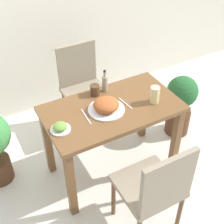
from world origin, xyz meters
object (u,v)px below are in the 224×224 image
(side_plate, at_px, (60,127))
(sauce_bottle, at_px, (105,83))
(chair_near, at_px, (155,188))
(potted_plant_right, at_px, (181,103))
(food_plate, at_px, (106,106))
(chair_far, at_px, (83,84))
(juice_glass, at_px, (155,95))
(drink_cup, at_px, (95,90))

(side_plate, relative_size, sauce_bottle, 0.73)
(chair_near, distance_m, potted_plant_right, 1.22)
(food_plate, bearing_deg, sauce_bottle, 64.38)
(potted_plant_right, bearing_deg, side_plate, -171.80)
(chair_far, relative_size, potted_plant_right, 1.37)
(sauce_bottle, bearing_deg, juice_glass, -50.12)
(food_plate, distance_m, potted_plant_right, 1.01)
(potted_plant_right, bearing_deg, chair_far, 144.41)
(chair_near, relative_size, drink_cup, 9.88)
(food_plate, relative_size, side_plate, 1.93)
(side_plate, xyz_separation_m, juice_glass, (0.79, -0.05, 0.05))
(drink_cup, bearing_deg, potted_plant_right, -5.34)
(chair_near, bearing_deg, sauce_bottle, -96.18)
(chair_far, relative_size, food_plate, 3.13)
(drink_cup, relative_size, sauce_bottle, 0.45)
(potted_plant_right, bearing_deg, drink_cup, 174.66)
(chair_far, height_order, sauce_bottle, sauce_bottle)
(chair_far, height_order, drink_cup, chair_far)
(sauce_bottle, bearing_deg, food_plate, -115.62)
(side_plate, bearing_deg, juice_glass, -3.34)
(food_plate, xyz_separation_m, drink_cup, (0.01, 0.23, 0.00))
(chair_far, xyz_separation_m, juice_glass, (0.28, -0.81, 0.28))
(sauce_bottle, bearing_deg, chair_far, 90.44)
(drink_cup, bearing_deg, chair_near, -89.95)
(drink_cup, bearing_deg, food_plate, -93.75)
(food_plate, distance_m, sauce_bottle, 0.27)
(chair_near, bearing_deg, potted_plant_right, -137.59)
(food_plate, relative_size, drink_cup, 3.15)
(food_plate, height_order, side_plate, food_plate)
(drink_cup, xyz_separation_m, sauce_bottle, (0.10, 0.01, 0.03))
(food_plate, distance_m, juice_glass, 0.40)
(juice_glass, bearing_deg, chair_far, 109.07)
(drink_cup, bearing_deg, chair_far, 78.91)
(drink_cup, bearing_deg, sauce_bottle, 6.32)
(food_plate, bearing_deg, drink_cup, 86.25)
(drink_cup, bearing_deg, side_plate, -146.73)
(juice_glass, xyz_separation_m, potted_plant_right, (0.52, 0.24, -0.43))
(chair_near, relative_size, side_plate, 6.06)
(chair_near, relative_size, juice_glass, 6.40)
(chair_near, distance_m, chair_far, 1.40)
(chair_near, xyz_separation_m, chair_far, (0.10, 1.39, 0.00))
(chair_near, xyz_separation_m, potted_plant_right, (0.90, 0.82, -0.14))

